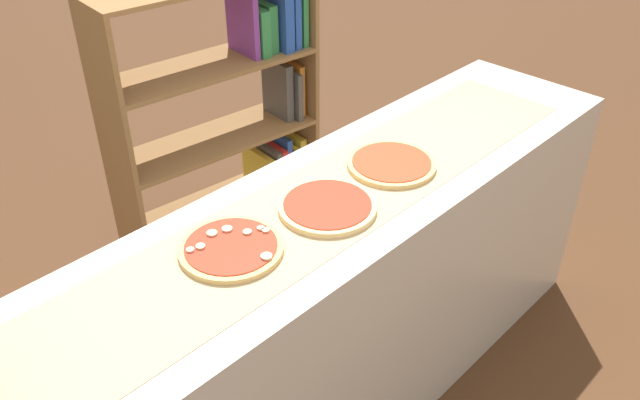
% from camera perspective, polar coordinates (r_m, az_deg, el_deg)
% --- Properties ---
extents(counter, '(2.56, 0.56, 0.93)m').
position_cam_1_polar(counter, '(2.22, 0.00, -10.44)').
color(counter, beige).
rests_on(counter, ground_plane).
extents(parchment_paper, '(2.14, 0.39, 0.00)m').
position_cam_1_polar(parchment_paper, '(1.92, 0.00, -0.47)').
color(parchment_paper, tan).
rests_on(parchment_paper, counter).
extents(pizza_mushroom_0, '(0.28, 0.28, 0.02)m').
position_cam_1_polar(pizza_mushroom_0, '(1.76, -7.70, -4.13)').
color(pizza_mushroom_0, '#DBB26B').
rests_on(pizza_mushroom_0, parchment_paper).
extents(pizza_plain_1, '(0.29, 0.29, 0.02)m').
position_cam_1_polar(pizza_plain_1, '(1.90, 0.65, -0.55)').
color(pizza_plain_1, '#E5C17F').
rests_on(pizza_plain_1, parchment_paper).
extents(pizza_plain_2, '(0.29, 0.29, 0.02)m').
position_cam_1_polar(pizza_plain_2, '(2.11, 6.21, 3.15)').
color(pizza_plain_2, '#DBB26B').
rests_on(pizza_plain_2, parchment_paper).
extents(bookshelf, '(0.92, 0.39, 1.34)m').
position_cam_1_polar(bookshelf, '(2.89, -6.83, 6.32)').
color(bookshelf, brown).
rests_on(bookshelf, ground_plane).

